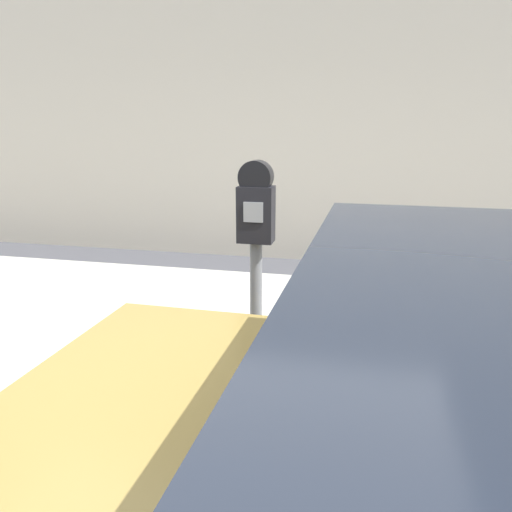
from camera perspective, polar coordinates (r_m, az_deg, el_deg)
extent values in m
cube|color=#BCB7AD|center=(4.10, 0.53, -8.47)|extent=(24.00, 2.80, 0.10)
cube|color=beige|center=(6.44, 6.08, 25.99)|extent=(24.00, 0.30, 5.85)
cylinder|color=slate|center=(2.93, 0.00, -7.29)|extent=(0.07, 0.07, 0.93)
cube|color=black|center=(2.76, 0.00, 4.77)|extent=(0.20, 0.13, 0.31)
cube|color=gray|center=(2.69, -0.32, 5.01)|extent=(0.11, 0.01, 0.11)
cylinder|color=black|center=(2.73, 0.00, 9.01)|extent=(0.18, 0.10, 0.18)
cylinder|color=black|center=(2.30, 6.20, -21.86)|extent=(0.62, 0.23, 0.62)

